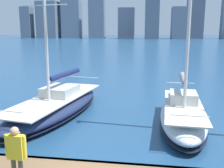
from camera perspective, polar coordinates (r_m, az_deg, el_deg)
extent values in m
cube|color=#473828|center=(9.21, -3.87, -16.70)|extent=(28.00, 0.16, 0.10)
cube|color=slate|center=(175.24, 17.73, 15.41)|extent=(9.40, 10.70, 36.64)
cube|color=slate|center=(163.15, 14.45, 12.68)|extent=(9.18, 11.22, 18.33)
cube|color=slate|center=(161.07, 8.82, 16.61)|extent=(8.15, 9.44, 38.99)
cube|color=slate|center=(173.46, 3.19, 13.06)|extent=(10.37, 8.61, 19.12)
cube|color=slate|center=(175.02, -3.28, 14.03)|extent=(10.05, 7.01, 25.12)
cube|color=gray|center=(181.53, -8.77, 15.47)|extent=(12.19, 9.61, 35.48)
cube|color=slate|center=(182.85, -13.67, 13.37)|extent=(13.39, 11.29, 23.50)
cube|color=slate|center=(185.98, -18.01, 12.59)|extent=(6.66, 6.89, 20.15)
ellipsoid|color=silver|center=(14.15, 15.16, -6.74)|extent=(2.71, 7.42, 1.12)
ellipsoid|color=black|center=(14.24, 15.09, -7.92)|extent=(2.72, 7.46, 0.10)
cube|color=beige|center=(13.98, 15.29, -4.44)|extent=(2.24, 6.52, 0.06)
cube|color=silver|center=(14.32, 15.25, -2.79)|extent=(1.46, 1.68, 0.55)
cylinder|color=silver|center=(14.69, 15.28, 0.66)|extent=(0.30, 3.07, 0.12)
cylinder|color=gray|center=(14.67, 15.30, 1.12)|extent=(0.48, 2.83, 0.32)
cylinder|color=silver|center=(10.62, 16.52, -6.65)|extent=(1.49, 0.13, 0.04)
cylinder|color=silver|center=(17.05, 14.72, 0.24)|extent=(1.71, 0.14, 0.04)
ellipsoid|color=navy|center=(15.82, -12.10, -4.87)|extent=(4.41, 9.78, 1.01)
ellipsoid|color=black|center=(15.90, -12.06, -5.83)|extent=(4.44, 9.83, 0.10)
cube|color=beige|center=(15.68, -12.19, -3.00)|extent=(3.71, 8.58, 0.06)
cube|color=silver|center=(16.08, -11.23, -1.47)|extent=(2.06, 2.33, 0.55)
cylinder|color=silver|center=(14.59, -14.33, 12.94)|extent=(0.16, 0.16, 8.56)
cylinder|color=silver|center=(14.65, -14.50, 16.29)|extent=(2.58, 0.48, 0.05)
cylinder|color=silver|center=(16.54, -10.16, 1.67)|extent=(0.77, 3.93, 0.12)
cylinder|color=navy|center=(16.52, -10.18, 2.08)|extent=(0.92, 3.65, 0.32)
cylinder|color=silver|center=(12.13, -22.53, -5.38)|extent=(1.87, 0.35, 0.04)
cylinder|color=silver|center=(19.27, -6.00, 1.48)|extent=(2.15, 0.40, 0.04)
cube|color=yellow|center=(7.82, -20.24, -12.74)|extent=(0.48, 0.23, 0.69)
cylinder|color=yellow|center=(7.95, -21.95, -12.25)|extent=(0.10, 0.10, 0.64)
cylinder|color=yellow|center=(7.67, -18.49, -12.86)|extent=(0.10, 0.10, 0.64)
sphere|color=tan|center=(7.64, -20.48, -9.56)|extent=(0.24, 0.24, 0.24)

